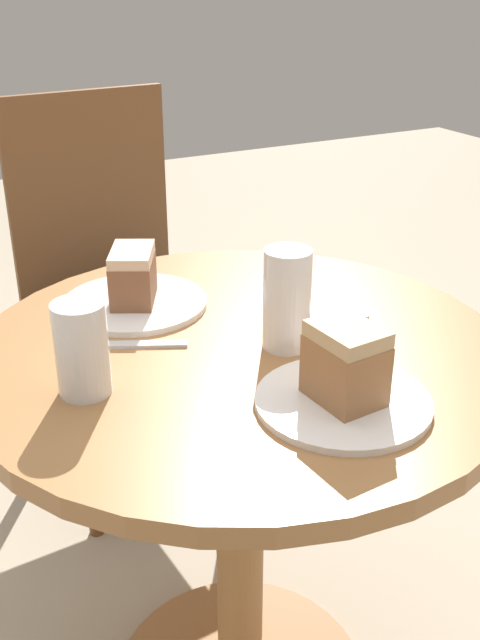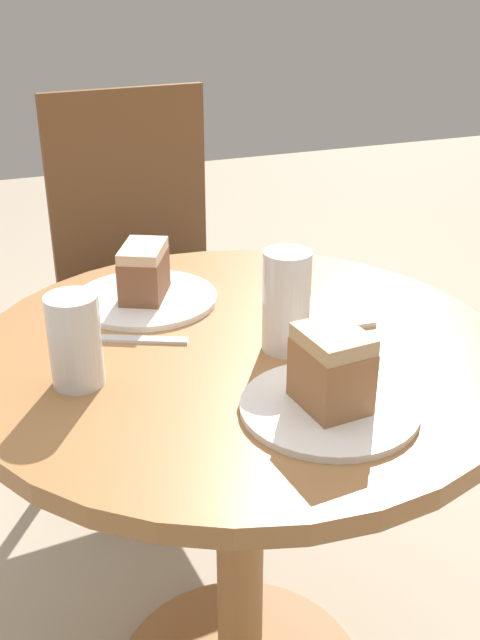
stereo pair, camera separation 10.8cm
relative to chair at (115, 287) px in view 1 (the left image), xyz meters
name	(u,v)px [view 1 (the left image)]	position (x,y,z in m)	size (l,w,h in m)	color
table	(240,454)	(-0.07, -0.82, 0.03)	(0.81, 0.81, 0.74)	#9E6B3D
chair	(115,287)	(0.00, 0.00, 0.00)	(0.47, 0.45, 0.98)	brown
plate_near	(135,303)	(-0.16, -0.61, 0.23)	(0.24, 0.24, 0.01)	white
plate_far	(343,402)	(-0.03, -1.03, 0.23)	(0.23, 0.23, 0.01)	white
cake_slice_near	(133,275)	(-0.16, -0.61, 0.28)	(0.11, 0.12, 0.09)	brown
cake_slice_far	(346,364)	(-0.03, -1.03, 0.29)	(0.08, 0.10, 0.10)	#9E6B42
glass_lemonade	(82,354)	(-0.32, -0.84, 0.29)	(0.07, 0.07, 0.13)	silver
glass_water	(287,304)	(-0.01, -0.85, 0.30)	(0.07, 0.07, 0.15)	silver
napkin_stack	(316,310)	(0.10, -0.77, 0.23)	(0.13, 0.13, 0.01)	white
fork	(129,345)	(-0.22, -0.75, 0.23)	(0.16, 0.09, 0.00)	silver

